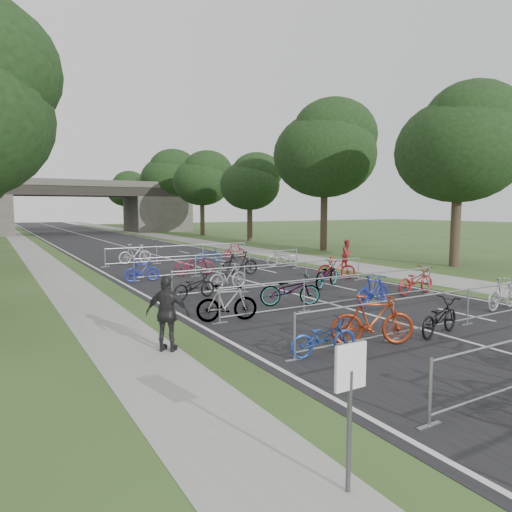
{
  "coord_description": "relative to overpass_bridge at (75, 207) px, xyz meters",
  "views": [
    {
      "loc": [
        -10.35,
        -0.85,
        3.38
      ],
      "look_at": [
        0.67,
        17.83,
        1.1
      ],
      "focal_mm": 32.0,
      "sensor_mm": 36.0,
      "label": 1
    }
  ],
  "objects": [
    {
      "name": "bike_14",
      "position": [
        1.0,
        -54.56,
        -2.99
      ],
      "size": [
        1.88,
        0.84,
        1.09
      ],
      "primitive_type": "imported",
      "rotation": [
        0.0,
        0.0,
        1.76
      ],
      "color": "#1D2C9F",
      "rests_on": "ground"
    },
    {
      "name": "barrier_row_5",
      "position": [
        0.0,
        -45.0,
        -2.99
      ],
      "size": [
        9.7,
        0.08,
        1.1
      ],
      "color": "#9FA2A7",
      "rests_on": "ground"
    },
    {
      "name": "pedestrian_b",
      "position": [
        7.32,
        -46.18,
        -2.75
      ],
      "size": [
        0.83,
        0.68,
        1.57
      ],
      "primitive_type": "imported",
      "rotation": [
        0.0,
        0.0,
        0.12
      ],
      "color": "maroon",
      "rests_on": "ground"
    },
    {
      "name": "bike_20",
      "position": [
        -4.3,
        -45.22,
        -3.04
      ],
      "size": [
        1.67,
        0.54,
        0.99
      ],
      "primitive_type": "imported",
      "rotation": [
        0.0,
        0.0,
        1.53
      ],
      "color": "#1D2AA0",
      "rests_on": "ground"
    },
    {
      "name": "sidewalk_left",
      "position": [
        -7.5,
        -15.0,
        -3.53
      ],
      "size": [
        2.0,
        140.0,
        0.01
      ],
      "primitive_type": "cube",
      "color": "gray",
      "rests_on": "ground"
    },
    {
      "name": "bike_23",
      "position": [
        4.28,
        -44.1,
        -3.01
      ],
      "size": [
        2.08,
        1.03,
        1.04
      ],
      "primitive_type": "imported",
      "rotation": [
        0.0,
        0.0,
        4.54
      ],
      "color": "#929499",
      "rests_on": "ground"
    },
    {
      "name": "barrier_row_2",
      "position": [
        0.0,
        -57.8,
        -2.99
      ],
      "size": [
        9.7,
        0.08,
        1.1
      ],
      "color": "#9FA2A7",
      "rests_on": "ground"
    },
    {
      "name": "tree_right_2",
      "position": [
        13.11,
        -25.07,
        2.41
      ],
      "size": [
        6.16,
        6.16,
        9.39
      ],
      "color": "#33261C",
      "rests_on": "ground"
    },
    {
      "name": "bike_9",
      "position": [
        -2.31,
        -57.87,
        -2.9
      ],
      "size": [
        2.16,
        1.42,
        1.26
      ],
      "primitive_type": "imported",
      "rotation": [
        0.0,
        0.0,
        1.14
      ],
      "color": "maroon",
      "rests_on": "ground"
    },
    {
      "name": "bike_26",
      "position": [
        1.66,
        -39.62,
        -3.1
      ],
      "size": [
        1.74,
        0.85,
        0.88
      ],
      "primitive_type": "imported",
      "rotation": [
        0.0,
        0.0,
        1.41
      ],
      "color": "#1D4AA0",
      "rests_on": "ground"
    },
    {
      "name": "road",
      "position": [
        0.0,
        -15.0,
        -3.53
      ],
      "size": [
        11.0,
        140.0,
        0.01
      ],
      "primitive_type": "cube",
      "color": "black",
      "rests_on": "ground"
    },
    {
      "name": "barrier_row_3",
      "position": [
        0.0,
        -54.0,
        -2.99
      ],
      "size": [
        9.7,
        0.08,
        1.1
      ],
      "color": "#9FA2A7",
      "rests_on": "ground"
    },
    {
      "name": "bike_17",
      "position": [
        -1.9,
        -49.23,
        -2.96
      ],
      "size": [
        1.96,
        0.91,
        1.14
      ],
      "primitive_type": "imported",
      "rotation": [
        0.0,
        0.0,
        1.77
      ],
      "color": "gray",
      "rests_on": "ground"
    },
    {
      "name": "tree_right_0",
      "position": [
        13.11,
        -49.07,
        3.39
      ],
      "size": [
        7.17,
        7.17,
        10.93
      ],
      "color": "#33261C",
      "rests_on": "ground"
    },
    {
      "name": "tree_right_4",
      "position": [
        13.11,
        -1.07,
        4.37
      ],
      "size": [
        8.18,
        8.18,
        12.47
      ],
      "color": "#33261C",
      "rests_on": "ground"
    },
    {
      "name": "tree_right_1",
      "position": [
        13.11,
        -37.07,
        4.37
      ],
      "size": [
        8.18,
        8.18,
        12.47
      ],
      "color": "#33261C",
      "rests_on": "ground"
    },
    {
      "name": "bike_16",
      "position": [
        -3.81,
        -50.22,
        -3.06
      ],
      "size": [
        1.87,
        0.95,
        0.94
      ],
      "primitive_type": "imported",
      "rotation": [
        0.0,
        0.0,
        1.76
      ],
      "color": "black",
      "rests_on": "ground"
    },
    {
      "name": "bike_13",
      "position": [
        -1.42,
        -53.04,
        -2.98
      ],
      "size": [
        2.22,
        1.5,
        1.1
      ],
      "primitive_type": "imported",
      "rotation": [
        0.0,
        0.0,
        1.17
      ],
      "color": "#9FA2A7",
      "rests_on": "ground"
    },
    {
      "name": "bike_19",
      "position": [
        3.91,
        -49.25,
        -3.0
      ],
      "size": [
        1.76,
        1.38,
        1.06
      ],
      "primitive_type": "imported",
      "rotation": [
        0.0,
        0.0,
        1.0
      ],
      "color": "maroon",
      "rests_on": "ground"
    },
    {
      "name": "bike_22",
      "position": [
        0.57,
        -45.72,
        -2.95
      ],
      "size": [
        2.0,
        0.78,
        1.17
      ],
      "primitive_type": "imported",
      "rotation": [
        0.0,
        0.0,
        4.59
      ],
      "color": "black",
      "rests_on": "ground"
    },
    {
      "name": "lane_markings",
      "position": [
        0.0,
        -15.0,
        -3.53
      ],
      "size": [
        0.12,
        140.0,
        0.0
      ],
      "primitive_type": "cube",
      "color": "silver",
      "rests_on": "ground"
    },
    {
      "name": "bike_27",
      "position": [
        4.0,
        -38.59,
        -3.04
      ],
      "size": [
        1.64,
        0.5,
        0.98
      ],
      "primitive_type": "imported",
      "rotation": [
        0.0,
        0.0,
        1.59
      ],
      "color": "maroon",
      "rests_on": "ground"
    },
    {
      "name": "bike_18",
      "position": [
        2.07,
        -50.76,
        -2.97
      ],
      "size": [
        2.25,
        1.63,
        1.13
      ],
      "primitive_type": "imported",
      "rotation": [
        0.0,
        0.0,
        2.04
      ],
      "color": "#9FA2A7",
      "rests_on": "ground"
    },
    {
      "name": "tree_right_3",
      "position": [
        13.11,
        -13.07,
        3.39
      ],
      "size": [
        7.17,
        7.17,
        10.93
      ],
      "color": "#33261C",
      "rests_on": "ground"
    },
    {
      "name": "tree_right_5",
      "position": [
        13.11,
        10.93,
        2.41
      ],
      "size": [
        6.16,
        6.16,
        9.39
      ],
      "color": "#33261C",
      "rests_on": "ground"
    },
    {
      "name": "tree_right_6",
      "position": [
        13.11,
        22.93,
        3.39
      ],
      "size": [
        7.17,
        7.17,
        10.93
      ],
      "color": "#33261C",
      "rests_on": "ground"
    },
    {
      "name": "bike_15",
      "position": [
        4.04,
        -53.81,
        -2.99
      ],
      "size": [
        2.1,
        0.87,
        1.08
      ],
      "primitive_type": "imported",
      "rotation": [
        0.0,
        0.0,
        1.65
      ],
      "color": "maroon",
      "rests_on": "ground"
    },
    {
      "name": "bike_25",
      "position": [
        -2.68,
        -38.36,
        -2.93
      ],
      "size": [
        2.04,
        0.64,
        1.22
      ],
      "primitive_type": "imported",
      "rotation": [
        0.0,
        0.0,
        1.6
      ],
      "color": "#A5A5AD",
      "rests_on": "ground"
    },
    {
      "name": "park_sign",
      "position": [
        -6.8,
        -62.0,
        -2.27
      ],
      "size": [
        0.45,
        0.06,
        1.83
      ],
      "color": "#4C4C51",
      "rests_on": "ground"
    },
    {
      "name": "barrier_row_6",
      "position": [
        0.0,
        -39.0,
        -2.99
      ],
      "size": [
        9.7,
        0.08,
        1.1
      ],
      "color": "#9FA2A7",
      "rests_on": "ground"
    },
    {
      "name": "barrier_row_4",
      "position": [
        0.0,
        -50.0,
        -2.99
      ],
      "size": [
        9.7,
        0.08,
        1.1
      ],
      "color": "#9FA2A7",
      "rests_on": "ground"
    },
    {
      "name": "sidewalk_right",
      "position": [
        8.0,
        -15.0,
        -3.53
      ],
      "size": [
        3.0,
        140.0,
        0.01
      ],
      "primitive_type": "cube",
      "color": "gray",
      "rests_on": "ground"
    },
    {
      "name": "bike_21",
      "position": [
        -1.43,
        -44.6,
        -3.0
      ],
      "size": [
        2.11,
        0.97,
        1.07
      ],
      "primitive_type": "imported",
      "rotation": [
        0.0,
        0.0,
        1.44
      ],
      "color": "maroon",
      "rests_on": "ground"
    },
    {
      "name": "bike_10",
      "position": [
        -0.14,
        -58.12,
        -3.04
      ],
      "size": [
        1.96,
        1.04,
        0.98
      ],
      "primitive_type": "imported",
      "rotation": [
        0.0,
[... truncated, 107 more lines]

